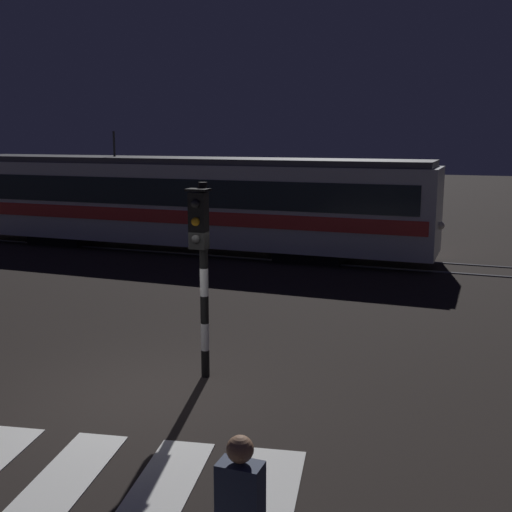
# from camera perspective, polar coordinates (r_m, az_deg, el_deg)

# --- Properties ---
(ground_plane) EXTENTS (120.00, 120.00, 0.00)m
(ground_plane) POSITION_cam_1_polar(r_m,az_deg,el_deg) (10.39, -10.28, -12.19)
(ground_plane) COLOR black
(rail_near) EXTENTS (80.00, 0.12, 0.03)m
(rail_near) POSITION_cam_1_polar(r_m,az_deg,el_deg) (20.31, 5.88, -0.67)
(rail_near) COLOR #59595E
(rail_near) RESTS_ON ground
(rail_far) EXTENTS (80.00, 0.12, 0.03)m
(rail_far) POSITION_cam_1_polar(r_m,az_deg,el_deg) (21.68, 6.85, 0.04)
(rail_far) COLOR #59595E
(rail_far) RESTS_ON ground
(traffic_light_median_centre) EXTENTS (0.36, 0.42, 3.28)m
(traffic_light_median_centre) POSITION_cam_1_polar(r_m,az_deg,el_deg) (10.36, -4.91, 0.38)
(traffic_light_median_centre) COLOR black
(traffic_light_median_centre) RESTS_ON ground
(tram) EXTENTS (17.70, 2.58, 4.15)m
(tram) POSITION_cam_1_polar(r_m,az_deg,el_deg) (22.60, -6.72, 4.93)
(tram) COLOR silver
(tram) RESTS_ON ground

